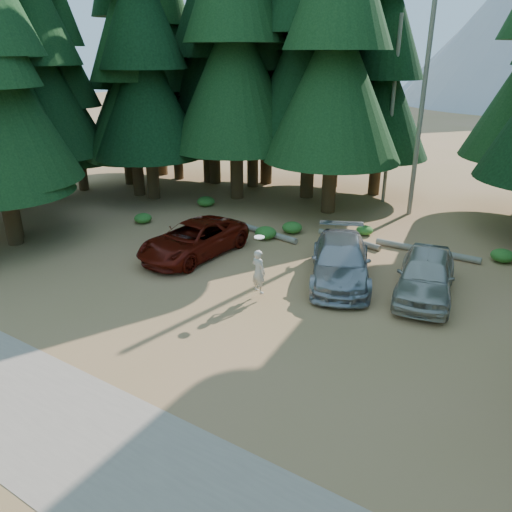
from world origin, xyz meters
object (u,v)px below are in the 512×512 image
object	(u,v)px
silver_minivan_center	(341,261)
log_right	(426,251)
silver_minivan_right	(426,275)
log_mid	(349,239)
frisbee_player	(259,271)
log_left	(263,232)
red_pickup	(193,239)

from	to	relation	value
silver_minivan_center	log_right	xyz separation A→B (m)	(2.10, 4.48, -0.64)
silver_minivan_right	log_mid	bearing A→B (deg)	130.22
frisbee_player	log_left	xyz separation A→B (m)	(-3.39, 5.73, -0.91)
silver_minivan_center	frisbee_player	world-z (taller)	frisbee_player
red_pickup	silver_minivan_center	xyz separation A→B (m)	(6.30, 1.15, 0.05)
silver_minivan_right	log_right	world-z (taller)	silver_minivan_right
red_pickup	log_right	world-z (taller)	red_pickup
log_left	log_mid	xyz separation A→B (m)	(3.86, 1.26, -0.01)
frisbee_player	red_pickup	bearing A→B (deg)	-8.80
log_left	silver_minivan_right	bearing A→B (deg)	-6.32
red_pickup	log_mid	distance (m)	7.17
red_pickup	silver_minivan_right	distance (m)	9.54
silver_minivan_right	frisbee_player	size ratio (longest dim) A/B	2.26
silver_minivan_right	log_left	world-z (taller)	silver_minivan_right
red_pickup	log_left	distance (m)	4.06
red_pickup	log_left	bearing A→B (deg)	76.53
log_mid	log_right	size ratio (longest dim) A/B	0.74
silver_minivan_right	frisbee_player	distance (m)	5.99
frisbee_player	log_left	bearing A→B (deg)	-45.62
red_pickup	silver_minivan_right	bearing A→B (deg)	12.13
log_mid	silver_minivan_right	bearing A→B (deg)	-28.06
silver_minivan_center	log_left	bearing A→B (deg)	128.36
red_pickup	silver_minivan_center	world-z (taller)	silver_minivan_center
frisbee_player	log_right	xyz separation A→B (m)	(3.89, 7.51, -0.91)
red_pickup	silver_minivan_center	size ratio (longest dim) A/B	0.98
log_left	log_right	world-z (taller)	log_right
red_pickup	silver_minivan_right	size ratio (longest dim) A/B	1.11
frisbee_player	log_mid	xyz separation A→B (m)	(0.48, 6.99, -0.92)
silver_minivan_right	log_mid	distance (m)	5.72
silver_minivan_right	log_left	size ratio (longest dim) A/B	1.19
silver_minivan_center	frisbee_player	size ratio (longest dim) A/B	2.56
silver_minivan_right	log_mid	xyz separation A→B (m)	(-4.42, 3.56, -0.67)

